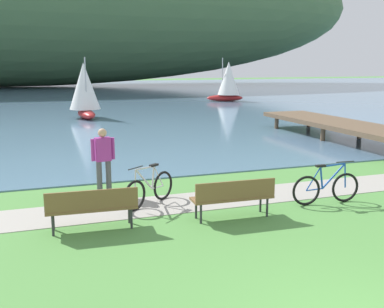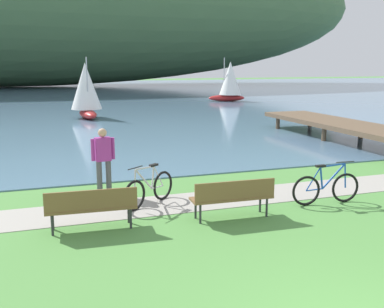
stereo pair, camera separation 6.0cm
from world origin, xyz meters
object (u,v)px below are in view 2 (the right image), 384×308
at_px(person_at_shoreline, 103,157).
at_px(sailboat_mid_bay, 230,81).
at_px(sailboat_nearest_to_shore, 86,90).
at_px(bicycle_leaning_near_bench, 326,188).
at_px(bicycle_beside_path, 149,189).
at_px(park_bench_near_camera, 233,195).
at_px(park_bench_further_along, 91,205).

height_order(person_at_shoreline, sailboat_mid_bay, sailboat_mid_bay).
bearing_deg(sailboat_nearest_to_shore, bicycle_leaning_near_bench, -79.47).
relative_size(bicycle_beside_path, person_at_shoreline, 0.85).
bearing_deg(sailboat_mid_bay, bicycle_leaning_near_bench, -109.03).
relative_size(park_bench_near_camera, sailboat_nearest_to_shore, 0.49).
relative_size(park_bench_near_camera, sailboat_mid_bay, 0.47).
xyz_separation_m(park_bench_near_camera, person_at_shoreline, (-2.37, 2.79, 0.46)).
distance_m(bicycle_leaning_near_bench, sailboat_nearest_to_shore, 19.85).
bearing_deg(park_bench_further_along, bicycle_leaning_near_bench, -0.03).
xyz_separation_m(bicycle_beside_path, sailboat_mid_bay, (13.89, 27.33, 1.45)).
bearing_deg(sailboat_nearest_to_shore, bicycle_beside_path, -91.29).
height_order(bicycle_beside_path, sailboat_nearest_to_shore, sailboat_nearest_to_shore).
height_order(sailboat_nearest_to_shore, sailboat_mid_bay, sailboat_mid_bay).
bearing_deg(sailboat_nearest_to_shore, park_bench_near_camera, -86.88).
bearing_deg(bicycle_leaning_near_bench, park_bench_further_along, 179.97).
height_order(bicycle_leaning_near_bench, sailboat_mid_bay, sailboat_mid_bay).
height_order(park_bench_near_camera, person_at_shoreline, person_at_shoreline).
xyz_separation_m(park_bench_near_camera, park_bench_further_along, (-2.96, 0.26, 0.00)).
bearing_deg(person_at_shoreline, sailboat_nearest_to_shore, 85.64).
height_order(park_bench_near_camera, sailboat_mid_bay, sailboat_mid_bay).
relative_size(park_bench_near_camera, park_bench_further_along, 0.99).
height_order(bicycle_beside_path, person_at_shoreline, person_at_shoreline).
bearing_deg(bicycle_beside_path, park_bench_further_along, -139.68).
relative_size(sailboat_nearest_to_shore, sailboat_mid_bay, 0.96).
xyz_separation_m(bicycle_beside_path, sailboat_nearest_to_shore, (0.41, 18.22, 1.38)).
bearing_deg(sailboat_mid_bay, person_at_shoreline, -119.55).
distance_m(person_at_shoreline, sailboat_nearest_to_shore, 17.01).
bearing_deg(person_at_shoreline, bicycle_leaning_near_bench, -27.24).
bearing_deg(park_bench_near_camera, sailboat_mid_bay, 66.73).
distance_m(park_bench_further_along, sailboat_mid_bay, 32.48).
distance_m(bicycle_beside_path, sailboat_mid_bay, 30.70).
xyz_separation_m(park_bench_further_along, sailboat_mid_bay, (15.37, 28.59, 1.32)).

